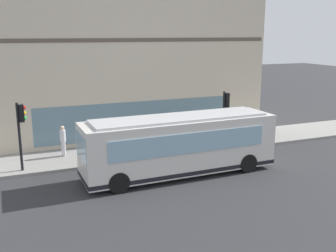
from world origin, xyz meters
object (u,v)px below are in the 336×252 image
(traffic_light_down_block, at_px, (21,124))
(newspaper_vending_box, at_px, (147,146))
(city_bus_nearside, at_px, (179,145))
(traffic_light_near_corner, at_px, (226,108))
(pedestrian_walking_along_curb, at_px, (63,139))
(fire_hydrant, at_px, (175,141))
(pedestrian_by_light_pole, at_px, (236,128))
(pedestrian_near_building_entrance, at_px, (220,128))

(traffic_light_down_block, height_order, newspaper_vending_box, traffic_light_down_block)
(city_bus_nearside, bearing_deg, traffic_light_near_corner, -54.51)
(traffic_light_down_block, distance_m, pedestrian_walking_along_curb, 3.16)
(city_bus_nearside, distance_m, pedestrian_walking_along_curb, 7.19)
(fire_hydrant, relative_size, pedestrian_walking_along_curb, 0.41)
(pedestrian_by_light_pole, relative_size, pedestrian_walking_along_curb, 0.91)
(city_bus_nearside, height_order, fire_hydrant, city_bus_nearside)
(pedestrian_walking_along_curb, bearing_deg, pedestrian_near_building_entrance, -94.51)
(pedestrian_walking_along_curb, bearing_deg, fire_hydrant, -96.15)
(city_bus_nearside, relative_size, pedestrian_walking_along_curb, 5.59)
(pedestrian_by_light_pole, bearing_deg, pedestrian_walking_along_curb, 83.77)
(traffic_light_near_corner, distance_m, pedestrian_walking_along_curb, 9.99)
(fire_hydrant, xyz_separation_m, pedestrian_near_building_entrance, (-0.06, -3.18, 0.59))
(traffic_light_near_corner, height_order, pedestrian_by_light_pole, traffic_light_near_corner)
(traffic_light_near_corner, relative_size, traffic_light_down_block, 0.98)
(traffic_light_near_corner, distance_m, newspaper_vending_box, 5.44)
(pedestrian_near_building_entrance, bearing_deg, pedestrian_by_light_pole, -112.53)
(fire_hydrant, bearing_deg, newspaper_vending_box, 105.88)
(traffic_light_near_corner, height_order, fire_hydrant, traffic_light_near_corner)
(pedestrian_walking_along_curb, xyz_separation_m, newspaper_vending_box, (-1.30, -4.69, -0.59))
(traffic_light_down_block, xyz_separation_m, pedestrian_near_building_entrance, (0.92, -12.14, -1.55))
(pedestrian_near_building_entrance, relative_size, newspaper_vending_box, 1.84)
(traffic_light_near_corner, relative_size, pedestrian_walking_along_curb, 1.94)
(city_bus_nearside, bearing_deg, pedestrian_by_light_pole, -56.42)
(pedestrian_near_building_entrance, xyz_separation_m, pedestrian_walking_along_curb, (0.78, 9.91, 0.10))
(city_bus_nearside, bearing_deg, pedestrian_near_building_entrance, -48.43)
(city_bus_nearside, xyz_separation_m, pedestrian_walking_along_curb, (4.98, 5.18, -0.36))
(pedestrian_walking_along_curb, relative_size, newspaper_vending_box, 2.00)
(traffic_light_down_block, bearing_deg, fire_hydrant, -83.77)
(traffic_light_near_corner, bearing_deg, pedestrian_walking_along_curb, 79.94)
(traffic_light_near_corner, distance_m, pedestrian_by_light_pole, 1.96)
(fire_hydrant, height_order, pedestrian_near_building_entrance, pedestrian_near_building_entrance)
(city_bus_nearside, xyz_separation_m, traffic_light_down_block, (3.28, 7.41, 1.09))
(traffic_light_near_corner, relative_size, pedestrian_by_light_pole, 2.13)
(pedestrian_by_light_pole, bearing_deg, fire_hydrant, 83.66)
(traffic_light_near_corner, bearing_deg, newspaper_vending_box, 85.19)
(city_bus_nearside, height_order, traffic_light_down_block, traffic_light_down_block)
(traffic_light_near_corner, xyz_separation_m, newspaper_vending_box, (0.42, 5.05, -1.99))
(pedestrian_by_light_pole, distance_m, pedestrian_near_building_entrance, 1.06)
(traffic_light_down_block, height_order, pedestrian_near_building_entrance, traffic_light_down_block)
(traffic_light_down_block, height_order, pedestrian_walking_along_curb, traffic_light_down_block)
(newspaper_vending_box, bearing_deg, traffic_light_near_corner, -94.81)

